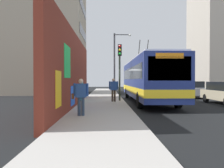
% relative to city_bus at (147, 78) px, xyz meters
% --- Properties ---
extents(ground_plane, '(80.00, 80.00, 0.00)m').
position_rel_city_bus_xyz_m(ground_plane, '(0.14, 1.80, -1.83)').
color(ground_plane, black).
extents(sidewalk_slab, '(48.00, 3.20, 0.15)m').
position_rel_city_bus_xyz_m(sidewalk_slab, '(0.14, 3.40, -1.75)').
color(sidewalk_slab, '#ADA8A0').
rests_on(sidewalk_slab, ground_plane).
extents(graffiti_wall, '(14.65, 0.32, 4.51)m').
position_rel_city_bus_xyz_m(graffiti_wall, '(-3.54, 5.15, 0.42)').
color(graffiti_wall, maroon).
rests_on(graffiti_wall, ground_plane).
extents(building_far_left, '(8.92, 9.85, 14.70)m').
position_rel_city_bus_xyz_m(building_far_left, '(11.31, 11.00, 5.52)').
color(building_far_left, '#9E937F').
rests_on(building_far_left, ground_plane).
extents(city_bus, '(12.72, 2.61, 5.06)m').
position_rel_city_bus_xyz_m(city_bus, '(0.00, 0.00, 0.00)').
color(city_bus, navy).
rests_on(city_bus, ground_plane).
extents(parked_car_silver, '(4.60, 1.75, 1.58)m').
position_rel_city_bus_xyz_m(parked_car_silver, '(4.48, -5.20, -0.99)').
color(parked_car_silver, '#B7B7BC').
rests_on(parked_car_silver, ground_plane).
extents(parked_car_red, '(4.91, 1.83, 1.58)m').
position_rel_city_bus_xyz_m(parked_car_red, '(10.16, -5.20, -0.99)').
color(parked_car_red, '#B21E19').
rests_on(parked_car_red, ground_plane).
extents(parked_car_dark_gray, '(4.22, 1.78, 1.58)m').
position_rel_city_bus_xyz_m(parked_car_dark_gray, '(16.52, -5.20, -0.99)').
color(parked_car_dark_gray, '#38383D').
rests_on(parked_car_dark_gray, ground_plane).
extents(pedestrian_near_wall, '(0.22, 0.73, 1.61)m').
position_rel_city_bus_xyz_m(pedestrian_near_wall, '(-7.68, 4.27, -0.74)').
color(pedestrian_near_wall, '#2D3F59').
rests_on(pedestrian_near_wall, sidewalk_slab).
extents(pedestrian_at_curb, '(0.22, 0.67, 1.67)m').
position_rel_city_bus_xyz_m(pedestrian_at_curb, '(-1.21, 2.63, -0.69)').
color(pedestrian_at_curb, '#3F3326').
rests_on(pedestrian_at_curb, sidewalk_slab).
extents(traffic_light, '(0.49, 0.28, 4.23)m').
position_rel_city_bus_xyz_m(traffic_light, '(-0.58, 2.15, 1.17)').
color(traffic_light, '#2D382D').
rests_on(traffic_light, sidewalk_slab).
extents(street_lamp, '(0.44, 1.93, 6.69)m').
position_rel_city_bus_xyz_m(street_lamp, '(7.35, 2.03, 2.18)').
color(street_lamp, '#4C4C51').
rests_on(street_lamp, sidewalk_slab).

